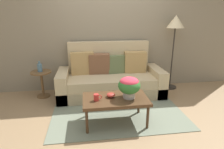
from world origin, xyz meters
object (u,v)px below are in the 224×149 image
Objects in this scene: side_table at (42,79)px; table_vase at (40,68)px; couch at (110,79)px; potted_plant at (129,85)px; coffee_mug at (96,97)px; snack_bowl at (111,95)px; coffee_table at (115,100)px; floor_lamp at (175,27)px.

table_vase reaches higher than side_table.
potted_plant is at bearing -83.76° from couch.
potted_plant is 0.53m from coffee_mug.
snack_bowl is (-0.14, -1.14, 0.13)m from couch.
snack_bowl is at bearing -97.27° from couch.
coffee_table is 0.32m from potted_plant.
coffee_mug is (-1.81, -1.38, -0.91)m from floor_lamp.
table_vase reaches higher than potted_plant.
couch is 6.38× the size of potted_plant.
coffee_table is 4.70× the size of table_vase.
coffee_mug is at bearing -49.79° from table_vase.
side_table is at bearing 138.01° from coffee_table.
snack_bowl is at bearing 168.63° from potted_plant.
floor_lamp is 7.68× the size of table_vase.
potted_plant is at bearing -38.28° from side_table.
table_vase is (-1.36, 1.20, 0.25)m from coffee_table.
coffee_table is 1.81m from side_table.
potted_plant is (-1.31, -1.34, -0.76)m from floor_lamp.
couch is 10.19× the size of table_vase.
potted_plant is 0.33m from snack_bowl.
floor_lamp is 2.24m from snack_bowl.
side_table reaches higher than snack_bowl.
side_table is at bearing 129.78° from coffee_mug.
snack_bowl is 1.75m from table_vase.
coffee_mug is at bearing -142.79° from floor_lamp.
side_table is 3.96× the size of snack_bowl.
potted_plant reaches higher than coffee_table.
floor_lamp reaches higher than coffee_table.
floor_lamp is (1.52, 1.33, 1.01)m from coffee_table.
couch is 15.70× the size of snack_bowl.
floor_lamp is 11.83× the size of snack_bowl.
coffee_mug is at bearing -107.03° from couch.
potted_plant is 2.46× the size of snack_bowl.
floor_lamp reaches higher than table_vase.
potted_plant is at bearing -134.25° from floor_lamp.
side_table is (-1.43, 0.04, 0.04)m from couch.
floor_lamp reaches higher than snack_bowl.
coffee_mug is (-0.38, -1.23, 0.14)m from couch.
side_table is at bearing 141.72° from potted_plant.
couch is at bearing 96.24° from potted_plant.
couch is at bearing -174.03° from floor_lamp.
coffee_table is 7.24× the size of snack_bowl.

